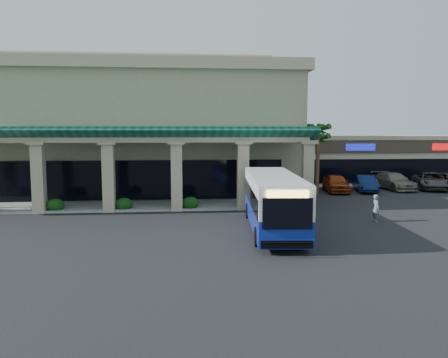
{
  "coord_description": "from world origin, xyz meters",
  "views": [
    {
      "loc": [
        -2.49,
        -24.18,
        5.36
      ],
      "look_at": [
        0.15,
        4.58,
        2.2
      ],
      "focal_mm": 35.0,
      "sensor_mm": 36.0,
      "label": 1
    }
  ],
  "objects": [
    {
      "name": "car_silver",
      "position": [
        10.89,
        13.13,
        0.8
      ],
      "size": [
        2.55,
        4.92,
        1.6
      ],
      "primitive_type": "imported",
      "rotation": [
        0.0,
        0.0,
        -0.15
      ],
      "color": "#99340E",
      "rests_on": "ground"
    },
    {
      "name": "main_building",
      "position": [
        -8.0,
        16.0,
        5.67
      ],
      "size": [
        30.8,
        14.8,
        11.35
      ],
      "primitive_type": null,
      "color": "tan",
      "rests_on": "ground"
    },
    {
      "name": "car_white",
      "position": [
        13.6,
        13.11,
        0.72
      ],
      "size": [
        2.38,
        4.62,
        1.45
      ],
      "primitive_type": "imported",
      "rotation": [
        0.0,
        0.0,
        -0.2
      ],
      "color": "#0D1C4C",
      "rests_on": "ground"
    },
    {
      "name": "car_red",
      "position": [
        16.84,
        14.35,
        0.77
      ],
      "size": [
        2.64,
        5.51,
        1.55
      ],
      "primitive_type": "imported",
      "rotation": [
        0.0,
        0.0,
        0.09
      ],
      "color": "#746B5C",
      "rests_on": "ground"
    },
    {
      "name": "pedestrian",
      "position": [
        8.86,
        0.46,
        0.82
      ],
      "size": [
        0.41,
        0.61,
        1.64
      ],
      "primitive_type": "imported",
      "rotation": [
        0.0,
        0.0,
        1.6
      ],
      "color": "slate",
      "rests_on": "ground"
    },
    {
      "name": "arcade",
      "position": [
        -8.0,
        6.8,
        2.85
      ],
      "size": [
        30.0,
        6.2,
        5.7
      ],
      "primitive_type": null,
      "color": "#0B4736",
      "rests_on": "ground"
    },
    {
      "name": "car_gray",
      "position": [
        20.35,
        14.16,
        0.78
      ],
      "size": [
        4.15,
        6.15,
        1.57
      ],
      "primitive_type": "imported",
      "rotation": [
        0.0,
        0.0,
        -0.3
      ],
      "color": "#3F4143",
      "rests_on": "ground"
    },
    {
      "name": "strip_mall",
      "position": [
        18.0,
        24.0,
        2.45
      ],
      "size": [
        22.5,
        12.5,
        4.9
      ],
      "primitive_type": null,
      "color": "beige",
      "rests_on": "ground"
    },
    {
      "name": "palm_0",
      "position": [
        8.5,
        11.0,
        3.3
      ],
      "size": [
        2.4,
        2.4,
        6.6
      ],
      "primitive_type": null,
      "color": "#163A0F",
      "rests_on": "ground"
    },
    {
      "name": "palm_1",
      "position": [
        9.5,
        14.0,
        2.9
      ],
      "size": [
        2.4,
        2.4,
        5.8
      ],
      "primitive_type": null,
      "color": "#163A0F",
      "rests_on": "ground"
    },
    {
      "name": "ground",
      "position": [
        0.0,
        0.0,
        0.0
      ],
      "size": [
        110.0,
        110.0,
        0.0
      ],
      "primitive_type": "plane",
      "color": "black"
    },
    {
      "name": "broadleaf_tree",
      "position": [
        7.5,
        19.0,
        2.41
      ],
      "size": [
        2.6,
        2.6,
        4.81
      ],
      "primitive_type": null,
      "color": "#0E360C",
      "rests_on": "ground"
    },
    {
      "name": "transit_bus",
      "position": [
        2.31,
        -1.02,
        1.51
      ],
      "size": [
        3.41,
        11.0,
        3.03
      ],
      "primitive_type": null,
      "rotation": [
        0.0,
        0.0,
        -0.08
      ],
      "color": "#13269C",
      "rests_on": "ground"
    }
  ]
}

